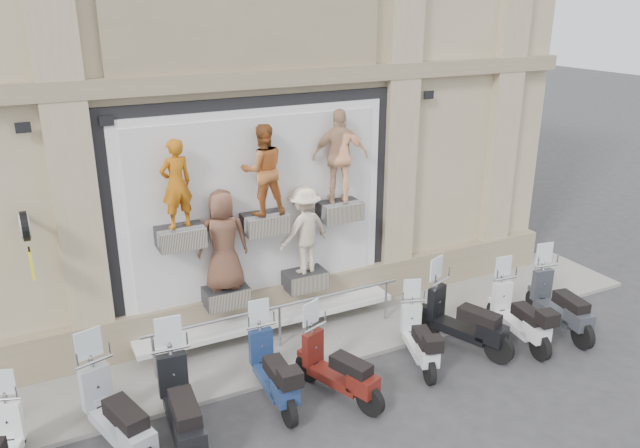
{
  "coord_description": "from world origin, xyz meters",
  "views": [
    {
      "loc": [
        -3.91,
        -7.36,
        6.16
      ],
      "look_at": [
        0.78,
        1.9,
        2.4
      ],
      "focal_mm": 35.0,
      "sensor_mm": 36.0,
      "label": 1
    }
  ],
  "objects_px": {
    "scooter_h": "(465,309)",
    "scooter_i": "(520,306)",
    "scooter_d": "(180,393)",
    "scooter_g": "(420,329)",
    "scooter_c": "(115,401)",
    "scooter_f": "(338,356)",
    "guard_rail": "(280,328)",
    "scooter_e": "(273,359)",
    "clock_sign_bracket": "(26,235)",
    "scooter_j": "(562,293)"
  },
  "relations": [
    {
      "from": "scooter_c",
      "to": "scooter_e",
      "type": "xyz_separation_m",
      "value": [
        2.44,
        0.12,
        -0.08
      ]
    },
    {
      "from": "guard_rail",
      "to": "scooter_g",
      "type": "relative_size",
      "value": 2.95
    },
    {
      "from": "scooter_f",
      "to": "scooter_h",
      "type": "xyz_separation_m",
      "value": [
        2.8,
        0.29,
        0.06
      ]
    },
    {
      "from": "scooter_i",
      "to": "scooter_e",
      "type": "bearing_deg",
      "value": -177.25
    },
    {
      "from": "clock_sign_bracket",
      "to": "scooter_j",
      "type": "xyz_separation_m",
      "value": [
        9.07,
        -2.25,
        -2.0
      ]
    },
    {
      "from": "scooter_h",
      "to": "scooter_i",
      "type": "distance_m",
      "value": 1.12
    },
    {
      "from": "scooter_f",
      "to": "scooter_h",
      "type": "height_order",
      "value": "scooter_h"
    },
    {
      "from": "scooter_c",
      "to": "scooter_d",
      "type": "bearing_deg",
      "value": -31.74
    },
    {
      "from": "scooter_d",
      "to": "scooter_f",
      "type": "distance_m",
      "value": 2.55
    },
    {
      "from": "scooter_h",
      "to": "scooter_d",
      "type": "bearing_deg",
      "value": 162.54
    },
    {
      "from": "scooter_j",
      "to": "scooter_i",
      "type": "bearing_deg",
      "value": -172.55
    },
    {
      "from": "scooter_h",
      "to": "scooter_e",
      "type": "bearing_deg",
      "value": 158.17
    },
    {
      "from": "scooter_h",
      "to": "scooter_i",
      "type": "bearing_deg",
      "value": -34.42
    },
    {
      "from": "scooter_d",
      "to": "clock_sign_bracket",
      "type": "bearing_deg",
      "value": 130.35
    },
    {
      "from": "scooter_g",
      "to": "scooter_h",
      "type": "xyz_separation_m",
      "value": [
        1.04,
        0.06,
        0.12
      ]
    },
    {
      "from": "scooter_e",
      "to": "scooter_g",
      "type": "relative_size",
      "value": 1.1
    },
    {
      "from": "clock_sign_bracket",
      "to": "scooter_c",
      "type": "distance_m",
      "value": 2.87
    },
    {
      "from": "scooter_g",
      "to": "scooter_h",
      "type": "height_order",
      "value": "scooter_h"
    },
    {
      "from": "clock_sign_bracket",
      "to": "scooter_h",
      "type": "height_order",
      "value": "clock_sign_bracket"
    },
    {
      "from": "scooter_c",
      "to": "scooter_f",
      "type": "distance_m",
      "value": 3.43
    },
    {
      "from": "clock_sign_bracket",
      "to": "scooter_g",
      "type": "relative_size",
      "value": 0.59
    },
    {
      "from": "scooter_e",
      "to": "scooter_i",
      "type": "xyz_separation_m",
      "value": [
        4.85,
        -0.37,
        -0.01
      ]
    },
    {
      "from": "guard_rail",
      "to": "scooter_c",
      "type": "height_order",
      "value": "scooter_c"
    },
    {
      "from": "scooter_d",
      "to": "scooter_f",
      "type": "relative_size",
      "value": 1.14
    },
    {
      "from": "scooter_d",
      "to": "scooter_j",
      "type": "height_order",
      "value": "scooter_d"
    },
    {
      "from": "scooter_d",
      "to": "scooter_g",
      "type": "distance_m",
      "value": 4.32
    },
    {
      "from": "scooter_d",
      "to": "scooter_j",
      "type": "bearing_deg",
      "value": 3.87
    },
    {
      "from": "clock_sign_bracket",
      "to": "scooter_g",
      "type": "xyz_separation_m",
      "value": [
        5.92,
        -2.0,
        -2.1
      ]
    },
    {
      "from": "scooter_i",
      "to": "scooter_g",
      "type": "bearing_deg",
      "value": -178.58
    },
    {
      "from": "scooter_f",
      "to": "scooter_g",
      "type": "height_order",
      "value": "scooter_f"
    },
    {
      "from": "guard_rail",
      "to": "scooter_c",
      "type": "distance_m",
      "value": 3.51
    },
    {
      "from": "scooter_e",
      "to": "guard_rail",
      "type": "bearing_deg",
      "value": 65.32
    },
    {
      "from": "scooter_c",
      "to": "scooter_i",
      "type": "bearing_deg",
      "value": -18.12
    },
    {
      "from": "scooter_f",
      "to": "scooter_i",
      "type": "xyz_separation_m",
      "value": [
        3.88,
        0.02,
        -0.0
      ]
    },
    {
      "from": "scooter_d",
      "to": "scooter_j",
      "type": "relative_size",
      "value": 1.08
    },
    {
      "from": "guard_rail",
      "to": "scooter_d",
      "type": "bearing_deg",
      "value": -142.75
    },
    {
      "from": "scooter_f",
      "to": "scooter_g",
      "type": "relative_size",
      "value": 1.09
    },
    {
      "from": "guard_rail",
      "to": "scooter_g",
      "type": "xyz_separation_m",
      "value": [
        2.02,
        -1.53,
        0.23
      ]
    },
    {
      "from": "scooter_c",
      "to": "scooter_j",
      "type": "distance_m",
      "value": 8.33
    },
    {
      "from": "scooter_f",
      "to": "scooter_i",
      "type": "bearing_deg",
      "value": -19.43
    },
    {
      "from": "scooter_c",
      "to": "scooter_e",
      "type": "bearing_deg",
      "value": -13.24
    },
    {
      "from": "clock_sign_bracket",
      "to": "scooter_f",
      "type": "xyz_separation_m",
      "value": [
        4.17,
        -2.23,
        -2.04
      ]
    },
    {
      "from": "clock_sign_bracket",
      "to": "scooter_e",
      "type": "relative_size",
      "value": 0.54
    },
    {
      "from": "guard_rail",
      "to": "scooter_e",
      "type": "xyz_separation_m",
      "value": [
        -0.71,
        -1.37,
        0.3
      ]
    },
    {
      "from": "scooter_d",
      "to": "scooter_i",
      "type": "relative_size",
      "value": 1.15
    },
    {
      "from": "guard_rail",
      "to": "scooter_f",
      "type": "relative_size",
      "value": 2.71
    },
    {
      "from": "scooter_d",
      "to": "scooter_i",
      "type": "distance_m",
      "value": 6.43
    },
    {
      "from": "guard_rail",
      "to": "scooter_e",
      "type": "relative_size",
      "value": 2.68
    },
    {
      "from": "scooter_j",
      "to": "scooter_h",
      "type": "bearing_deg",
      "value": -178.95
    },
    {
      "from": "scooter_c",
      "to": "scooter_i",
      "type": "distance_m",
      "value": 7.3
    }
  ]
}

